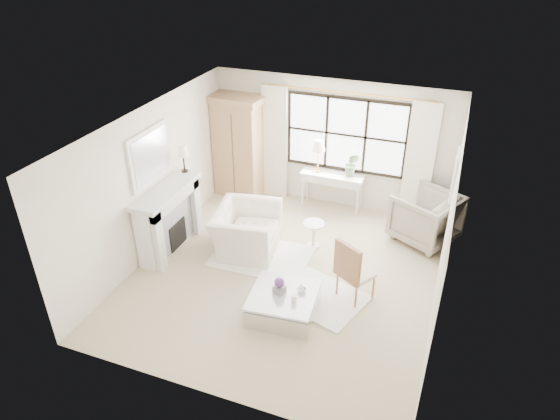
% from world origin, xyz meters
% --- Properties ---
extents(floor, '(5.50, 5.50, 0.00)m').
position_xyz_m(floor, '(0.00, 0.00, 0.00)').
color(floor, '#C6B693').
rests_on(floor, ground).
extents(ceiling, '(5.50, 5.50, 0.00)m').
position_xyz_m(ceiling, '(0.00, 0.00, 2.70)').
color(ceiling, silver).
rests_on(ceiling, ground).
extents(wall_back, '(5.00, 0.00, 5.00)m').
position_xyz_m(wall_back, '(0.00, 2.75, 1.35)').
color(wall_back, silver).
rests_on(wall_back, ground).
extents(wall_front, '(5.00, 0.00, 5.00)m').
position_xyz_m(wall_front, '(0.00, -2.75, 1.35)').
color(wall_front, silver).
rests_on(wall_front, ground).
extents(wall_left, '(0.00, 5.50, 5.50)m').
position_xyz_m(wall_left, '(-2.50, 0.00, 1.35)').
color(wall_left, white).
rests_on(wall_left, ground).
extents(wall_right, '(0.00, 5.50, 5.50)m').
position_xyz_m(wall_right, '(2.50, 0.00, 1.35)').
color(wall_right, beige).
rests_on(wall_right, ground).
extents(window_pane, '(2.40, 0.02, 1.50)m').
position_xyz_m(window_pane, '(0.30, 2.73, 1.60)').
color(window_pane, white).
rests_on(window_pane, wall_back).
extents(window_frame, '(2.50, 0.04, 1.50)m').
position_xyz_m(window_frame, '(0.30, 2.72, 1.60)').
color(window_frame, black).
rests_on(window_frame, wall_back).
extents(curtain_rod, '(3.30, 0.04, 0.04)m').
position_xyz_m(curtain_rod, '(0.30, 2.67, 2.47)').
color(curtain_rod, '#C58D44').
rests_on(curtain_rod, wall_back).
extents(curtain_left, '(0.55, 0.10, 2.47)m').
position_xyz_m(curtain_left, '(-1.20, 2.65, 1.24)').
color(curtain_left, silver).
rests_on(curtain_left, ground).
extents(curtain_right, '(0.55, 0.10, 2.47)m').
position_xyz_m(curtain_right, '(1.80, 2.65, 1.24)').
color(curtain_right, white).
rests_on(curtain_right, ground).
extents(fireplace, '(0.58, 1.66, 1.26)m').
position_xyz_m(fireplace, '(-2.27, 0.00, 0.65)').
color(fireplace, silver).
rests_on(fireplace, ground).
extents(mirror_frame, '(0.05, 1.15, 0.95)m').
position_xyz_m(mirror_frame, '(-2.47, 0.00, 1.84)').
color(mirror_frame, white).
rests_on(mirror_frame, wall_left).
extents(mirror_glass, '(0.02, 1.00, 0.80)m').
position_xyz_m(mirror_glass, '(-2.44, 0.00, 1.84)').
color(mirror_glass, silver).
rests_on(mirror_glass, wall_left).
extents(art_frame, '(0.04, 0.62, 0.82)m').
position_xyz_m(art_frame, '(2.47, 1.70, 1.55)').
color(art_frame, white).
rests_on(art_frame, wall_right).
extents(art_canvas, '(0.01, 0.52, 0.72)m').
position_xyz_m(art_canvas, '(2.45, 1.70, 1.55)').
color(art_canvas, beige).
rests_on(art_canvas, wall_right).
extents(mantel_lamp, '(0.22, 0.22, 0.51)m').
position_xyz_m(mantel_lamp, '(-2.26, 0.71, 1.65)').
color(mantel_lamp, black).
rests_on(mantel_lamp, fireplace).
extents(armoire, '(1.18, 0.80, 2.24)m').
position_xyz_m(armoire, '(-1.96, 2.45, 1.14)').
color(armoire, tan).
rests_on(armoire, floor).
extents(console_table, '(1.30, 0.46, 0.80)m').
position_xyz_m(console_table, '(0.13, 2.52, 0.40)').
color(console_table, silver).
rests_on(console_table, floor).
extents(console_lamp, '(0.28, 0.28, 0.69)m').
position_xyz_m(console_lamp, '(-0.20, 2.52, 1.36)').
color(console_lamp, '#A57F39').
rests_on(console_lamp, console_table).
extents(orchid_plant, '(0.29, 0.24, 0.51)m').
position_xyz_m(orchid_plant, '(0.51, 2.53, 1.06)').
color(orchid_plant, '#55714B').
rests_on(orchid_plant, console_table).
extents(side_table, '(0.40, 0.40, 0.51)m').
position_xyz_m(side_table, '(0.21, 0.98, 0.33)').
color(side_table, silver).
rests_on(side_table, floor).
extents(rug_left, '(1.73, 1.23, 0.03)m').
position_xyz_m(rug_left, '(-0.56, 0.31, 0.02)').
color(rug_left, white).
rests_on(rug_left, floor).
extents(rug_right, '(1.70, 1.47, 0.03)m').
position_xyz_m(rug_right, '(0.72, -0.40, 0.01)').
color(rug_right, white).
rests_on(rug_right, floor).
extents(club_armchair, '(1.28, 1.41, 0.82)m').
position_xyz_m(club_armchair, '(-0.92, 0.46, 0.41)').
color(club_armchair, silver).
rests_on(club_armchair, floor).
extents(wingback_chair, '(1.44, 1.42, 0.98)m').
position_xyz_m(wingback_chair, '(2.10, 1.94, 0.49)').
color(wingback_chair, gray).
rests_on(wingback_chair, floor).
extents(french_chair, '(0.66, 0.66, 1.08)m').
position_xyz_m(french_chair, '(1.26, -0.21, 0.31)').
color(french_chair, '#A67045').
rests_on(french_chair, floor).
extents(coffee_table, '(1.09, 1.09, 0.38)m').
position_xyz_m(coffee_table, '(0.33, -0.96, 0.18)').
color(coffee_table, silver).
rests_on(coffee_table, floor).
extents(planter_box, '(0.20, 0.20, 0.12)m').
position_xyz_m(planter_box, '(0.26, -0.95, 0.44)').
color(planter_box, slate).
rests_on(planter_box, coffee_table).
extents(planter_flowers, '(0.15, 0.15, 0.15)m').
position_xyz_m(planter_flowers, '(0.26, -0.95, 0.57)').
color(planter_flowers, '#59317B').
rests_on(planter_flowers, planter_box).
extents(pillar_candle, '(0.08, 0.08, 0.12)m').
position_xyz_m(pillar_candle, '(0.54, -1.08, 0.44)').
color(pillar_candle, white).
rests_on(pillar_candle, coffee_table).
extents(coffee_vase, '(0.16, 0.16, 0.14)m').
position_xyz_m(coffee_vase, '(0.57, -0.81, 0.45)').
color(coffee_vase, white).
rests_on(coffee_vase, coffee_table).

